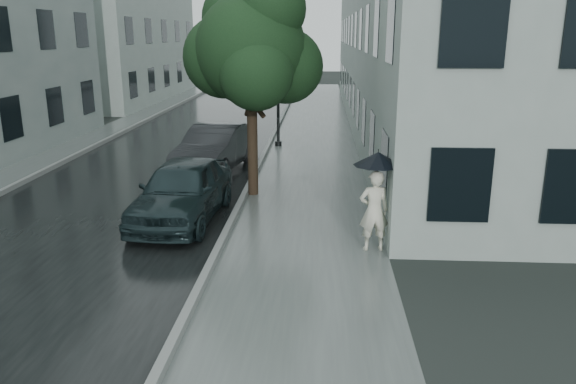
# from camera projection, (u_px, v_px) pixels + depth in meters

# --- Properties ---
(ground) EXTENTS (120.00, 120.00, 0.00)m
(ground) POSITION_uv_depth(u_px,v_px,m) (288.00, 288.00, 10.20)
(ground) COLOR black
(ground) RESTS_ON ground
(sidewalk) EXTENTS (3.50, 60.00, 0.01)m
(sidewalk) POSITION_uv_depth(u_px,v_px,m) (313.00, 153.00, 21.71)
(sidewalk) COLOR slate
(sidewalk) RESTS_ON ground
(kerb_near) EXTENTS (0.15, 60.00, 0.15)m
(kerb_near) POSITION_uv_depth(u_px,v_px,m) (266.00, 150.00, 21.79)
(kerb_near) COLOR slate
(kerb_near) RESTS_ON ground
(asphalt_road) EXTENTS (6.85, 60.00, 0.00)m
(asphalt_road) POSITION_uv_depth(u_px,v_px,m) (177.00, 151.00, 22.02)
(asphalt_road) COLOR black
(asphalt_road) RESTS_ON ground
(kerb_far) EXTENTS (0.15, 60.00, 0.15)m
(kerb_far) POSITION_uv_depth(u_px,v_px,m) (90.00, 148.00, 22.20)
(kerb_far) COLOR slate
(kerb_far) RESTS_ON ground
(sidewalk_far) EXTENTS (1.70, 60.00, 0.01)m
(sidewalk_far) POSITION_uv_depth(u_px,v_px,m) (68.00, 150.00, 22.27)
(sidewalk_far) COLOR #4C5451
(sidewalk_far) RESTS_ON ground
(building_near) EXTENTS (7.02, 36.00, 9.00)m
(building_near) POSITION_uv_depth(u_px,v_px,m) (424.00, 32.00, 27.38)
(building_near) COLOR #919E98
(building_near) RESTS_ON ground
(building_far_b) EXTENTS (7.02, 18.00, 8.00)m
(building_far_b) POSITION_uv_depth(u_px,v_px,m) (115.00, 40.00, 38.71)
(building_far_b) COLOR #919E98
(building_far_b) RESTS_ON ground
(pedestrian) EXTENTS (0.68, 0.50, 1.74)m
(pedestrian) POSITION_uv_depth(u_px,v_px,m) (374.00, 211.00, 11.79)
(pedestrian) COLOR silver
(pedestrian) RESTS_ON sidewalk
(umbrella) EXTENTS (1.20, 1.20, 1.24)m
(umbrella) POSITION_uv_depth(u_px,v_px,m) (378.00, 159.00, 11.51)
(umbrella) COLOR black
(umbrella) RESTS_ON ground
(street_tree) EXTENTS (3.91, 3.55, 6.00)m
(street_tree) POSITION_uv_depth(u_px,v_px,m) (251.00, 47.00, 15.17)
(street_tree) COLOR #332619
(street_tree) RESTS_ON ground
(lamp_post) EXTENTS (0.83, 0.44, 4.71)m
(lamp_post) POSITION_uv_depth(u_px,v_px,m) (274.00, 79.00, 22.35)
(lamp_post) COLOR black
(lamp_post) RESTS_ON ground
(car_near) EXTENTS (2.06, 4.54, 1.51)m
(car_near) POSITION_uv_depth(u_px,v_px,m) (183.00, 190.00, 13.76)
(car_near) COLOR #182729
(car_near) RESTS_ON ground
(car_far) EXTENTS (2.26, 4.76, 1.51)m
(car_far) POSITION_uv_depth(u_px,v_px,m) (215.00, 148.00, 18.78)
(car_far) COLOR black
(car_far) RESTS_ON ground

